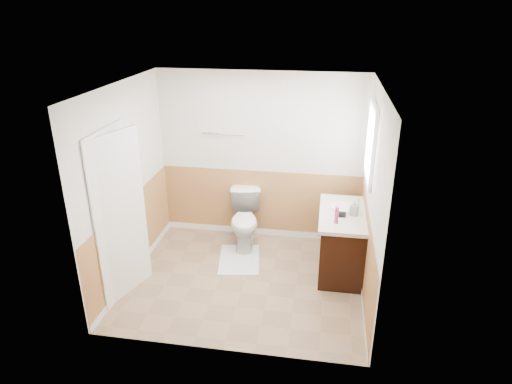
% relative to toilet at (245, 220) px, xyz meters
% --- Properties ---
extents(floor, '(3.00, 3.00, 0.00)m').
position_rel_toilet_xyz_m(floor, '(0.17, -0.91, -0.40)').
color(floor, '#8C7051').
rests_on(floor, ground).
extents(ceiling, '(3.00, 3.00, 0.00)m').
position_rel_toilet_xyz_m(ceiling, '(0.17, -0.91, 2.10)').
color(ceiling, white).
rests_on(ceiling, floor).
extents(wall_back, '(3.00, 0.00, 3.00)m').
position_rel_toilet_xyz_m(wall_back, '(0.17, 0.39, 0.85)').
color(wall_back, silver).
rests_on(wall_back, floor).
extents(wall_front, '(3.00, 0.00, 3.00)m').
position_rel_toilet_xyz_m(wall_front, '(0.17, -2.21, 0.85)').
color(wall_front, silver).
rests_on(wall_front, floor).
extents(wall_left, '(0.00, 3.00, 3.00)m').
position_rel_toilet_xyz_m(wall_left, '(-1.33, -0.91, 0.85)').
color(wall_left, silver).
rests_on(wall_left, floor).
extents(wall_right, '(0.00, 3.00, 3.00)m').
position_rel_toilet_xyz_m(wall_right, '(1.67, -0.91, 0.85)').
color(wall_right, silver).
rests_on(wall_right, floor).
extents(wainscot_back, '(3.00, 0.00, 3.00)m').
position_rel_toilet_xyz_m(wainscot_back, '(0.17, 0.37, 0.10)').
color(wainscot_back, '#AB7444').
rests_on(wainscot_back, floor).
extents(wainscot_front, '(3.00, 0.00, 3.00)m').
position_rel_toilet_xyz_m(wainscot_front, '(0.17, -2.20, 0.10)').
color(wainscot_front, '#AB7444').
rests_on(wainscot_front, floor).
extents(wainscot_left, '(0.00, 2.60, 2.60)m').
position_rel_toilet_xyz_m(wainscot_left, '(-1.31, -0.91, 0.10)').
color(wainscot_left, '#AB7444').
rests_on(wainscot_left, floor).
extents(wainscot_right, '(0.00, 2.60, 2.60)m').
position_rel_toilet_xyz_m(wainscot_right, '(1.66, -0.91, 0.10)').
color(wainscot_right, '#AB7444').
rests_on(wainscot_right, floor).
extents(toilet, '(0.57, 0.85, 0.81)m').
position_rel_toilet_xyz_m(toilet, '(0.00, 0.00, 0.00)').
color(toilet, white).
rests_on(toilet, floor).
extents(bath_mat, '(0.67, 0.87, 0.02)m').
position_rel_toilet_xyz_m(bath_mat, '(0.00, -0.45, -0.39)').
color(bath_mat, silver).
rests_on(bath_mat, floor).
extents(vanity_cabinet, '(0.55, 1.10, 0.80)m').
position_rel_toilet_xyz_m(vanity_cabinet, '(1.39, -0.45, -0.00)').
color(vanity_cabinet, black).
rests_on(vanity_cabinet, floor).
extents(vanity_knob_left, '(0.03, 0.03, 0.03)m').
position_rel_toilet_xyz_m(vanity_knob_left, '(1.09, -0.55, 0.15)').
color(vanity_knob_left, silver).
rests_on(vanity_knob_left, vanity_cabinet).
extents(vanity_knob_right, '(0.03, 0.03, 0.03)m').
position_rel_toilet_xyz_m(vanity_knob_right, '(1.09, -0.35, 0.15)').
color(vanity_knob_right, silver).
rests_on(vanity_knob_right, vanity_cabinet).
extents(countertop, '(0.60, 1.15, 0.05)m').
position_rel_toilet_xyz_m(countertop, '(1.38, -0.45, 0.42)').
color(countertop, beige).
rests_on(countertop, vanity_cabinet).
extents(sink_basin, '(0.36, 0.36, 0.02)m').
position_rel_toilet_xyz_m(sink_basin, '(1.39, -0.30, 0.46)').
color(sink_basin, white).
rests_on(sink_basin, countertop).
extents(faucet, '(0.02, 0.02, 0.14)m').
position_rel_toilet_xyz_m(faucet, '(1.57, -0.30, 0.52)').
color(faucet, silver).
rests_on(faucet, countertop).
extents(lotion_bottle, '(0.05, 0.05, 0.22)m').
position_rel_toilet_xyz_m(lotion_bottle, '(1.29, -0.77, 0.56)').
color(lotion_bottle, '#CE3575').
rests_on(lotion_bottle, countertop).
extents(soap_dispenser, '(0.12, 0.12, 0.20)m').
position_rel_toilet_xyz_m(soap_dispenser, '(1.51, -0.50, 0.55)').
color(soap_dispenser, '#8B939D').
rests_on(soap_dispenser, countertop).
extents(hair_dryer_body, '(0.14, 0.07, 0.07)m').
position_rel_toilet_xyz_m(hair_dryer_body, '(1.34, -0.58, 0.48)').
color(hair_dryer_body, black).
rests_on(hair_dryer_body, countertop).
extents(hair_dryer_handle, '(0.03, 0.03, 0.07)m').
position_rel_toilet_xyz_m(hair_dryer_handle, '(1.31, -0.58, 0.45)').
color(hair_dryer_handle, black).
rests_on(hair_dryer_handle, countertop).
extents(mirror_panel, '(0.02, 0.35, 0.90)m').
position_rel_toilet_xyz_m(mirror_panel, '(1.65, 0.19, 1.15)').
color(mirror_panel, silver).
rests_on(mirror_panel, wall_right).
extents(window_frame, '(0.04, 0.80, 1.00)m').
position_rel_toilet_xyz_m(window_frame, '(1.64, -0.33, 1.35)').
color(window_frame, white).
rests_on(window_frame, wall_right).
extents(window_glass, '(0.01, 0.70, 0.90)m').
position_rel_toilet_xyz_m(window_glass, '(1.66, -0.33, 1.35)').
color(window_glass, white).
rests_on(window_glass, wall_right).
extents(door, '(0.29, 0.78, 2.04)m').
position_rel_toilet_xyz_m(door, '(-1.23, -1.36, 0.62)').
color(door, white).
rests_on(door, wall_left).
extents(door_frame, '(0.02, 0.92, 2.10)m').
position_rel_toilet_xyz_m(door_frame, '(-1.30, -1.36, 0.63)').
color(door_frame, white).
rests_on(door_frame, wall_left).
extents(door_knob, '(0.06, 0.06, 0.06)m').
position_rel_toilet_xyz_m(door_knob, '(-1.17, -1.03, 0.55)').
color(door_knob, silver).
rests_on(door_knob, door).
extents(towel_bar, '(0.62, 0.02, 0.02)m').
position_rel_toilet_xyz_m(towel_bar, '(-0.38, 0.33, 1.20)').
color(towel_bar, silver).
rests_on(towel_bar, wall_back).
extents(tp_holder_bar, '(0.14, 0.02, 0.02)m').
position_rel_toilet_xyz_m(tp_holder_bar, '(0.07, 0.31, 0.30)').
color(tp_holder_bar, silver).
rests_on(tp_holder_bar, wall_back).
extents(tp_roll, '(0.10, 0.11, 0.11)m').
position_rel_toilet_xyz_m(tp_roll, '(0.07, 0.31, 0.30)').
color(tp_roll, white).
rests_on(tp_roll, tp_holder_bar).
extents(tp_sheet, '(0.10, 0.01, 0.16)m').
position_rel_toilet_xyz_m(tp_sheet, '(0.07, 0.31, 0.19)').
color(tp_sheet, white).
rests_on(tp_sheet, tp_roll).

